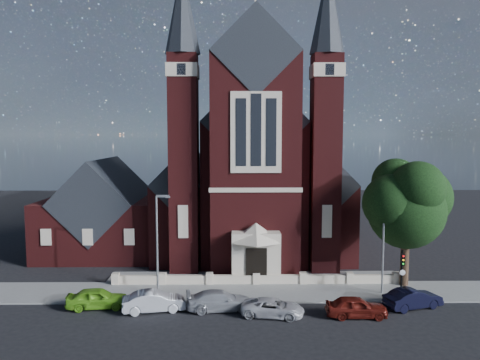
% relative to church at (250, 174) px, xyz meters
% --- Properties ---
extents(ground, '(120.00, 120.00, 0.00)m').
position_rel_church_xyz_m(ground, '(0.00, -7.94, -8.19)').
color(ground, black).
rests_on(ground, ground).
extents(pavement_strip, '(60.00, 5.00, 0.12)m').
position_rel_church_xyz_m(pavement_strip, '(0.00, -18.44, -8.19)').
color(pavement_strip, slate).
rests_on(pavement_strip, ground).
extents(forecourt_paving, '(26.00, 3.00, 0.14)m').
position_rel_church_xyz_m(forecourt_paving, '(0.00, -14.44, -8.19)').
color(forecourt_paving, slate).
rests_on(forecourt_paving, ground).
extents(forecourt_wall, '(24.00, 0.40, 0.90)m').
position_rel_church_xyz_m(forecourt_wall, '(0.00, -16.44, -8.19)').
color(forecourt_wall, beige).
rests_on(forecourt_wall, ground).
extents(church, '(20.01, 34.90, 29.20)m').
position_rel_church_xyz_m(church, '(0.00, 0.00, 0.00)').
color(church, '#4B1414').
rests_on(church, ground).
extents(parish_hall, '(12.00, 12.20, 10.24)m').
position_rel_church_xyz_m(parish_hall, '(-16.00, -4.94, -4.17)').
color(parish_hall, '#4B1414').
rests_on(parish_hall, ground).
extents(street_tree, '(6.40, 6.60, 10.70)m').
position_rel_church_xyz_m(street_tree, '(12.60, -17.23, -1.23)').
color(street_tree, black).
rests_on(street_tree, ground).
extents(street_lamp_left, '(1.16, 0.22, 8.09)m').
position_rel_church_xyz_m(street_lamp_left, '(-7.91, -18.94, -3.59)').
color(street_lamp_left, gray).
rests_on(street_lamp_left, ground).
extents(street_lamp_right, '(1.16, 0.22, 8.09)m').
position_rel_church_xyz_m(street_lamp_right, '(10.09, -18.94, -3.59)').
color(street_lamp_right, gray).
rests_on(street_lamp_right, ground).
extents(traffic_signal, '(0.28, 0.42, 4.00)m').
position_rel_church_xyz_m(traffic_signal, '(11.00, -20.52, -5.60)').
color(traffic_signal, black).
rests_on(traffic_signal, ground).
extents(car_lime_van, '(4.61, 2.28, 1.51)m').
position_rel_church_xyz_m(car_lime_van, '(-12.01, -21.71, -7.43)').
color(car_lime_van, '#66AE22').
rests_on(car_lime_van, ground).
extents(car_silver_a, '(4.77, 2.49, 1.49)m').
position_rel_church_xyz_m(car_silver_a, '(-7.71, -22.40, -7.44)').
color(car_silver_a, '#B9BCC1').
rests_on(car_silver_a, ground).
extents(car_silver_b, '(5.10, 2.56, 1.42)m').
position_rel_church_xyz_m(car_silver_b, '(-2.93, -22.18, -7.47)').
color(car_silver_b, '#97999E').
rests_on(car_silver_b, ground).
extents(car_white_suv, '(4.74, 2.80, 1.24)m').
position_rel_church_xyz_m(car_white_suv, '(0.84, -23.39, -7.57)').
color(car_white_suv, silver).
rests_on(car_white_suv, ground).
extents(car_dark_red, '(4.34, 1.84, 1.46)m').
position_rel_church_xyz_m(car_dark_red, '(6.72, -23.61, -7.45)').
color(car_dark_red, '#611710').
rests_on(car_dark_red, ground).
extents(car_navy, '(4.69, 2.91, 1.46)m').
position_rel_church_xyz_m(car_navy, '(11.34, -21.97, -7.46)').
color(car_navy, black).
rests_on(car_navy, ground).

